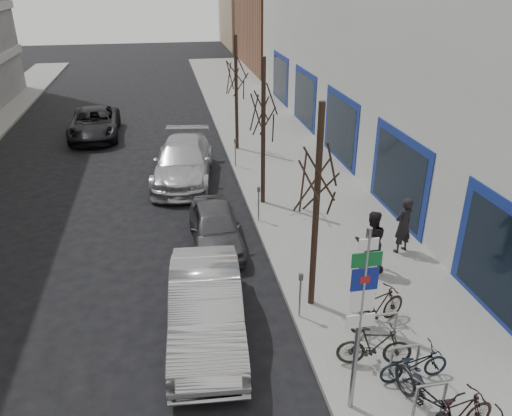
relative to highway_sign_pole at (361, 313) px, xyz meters
name	(u,v)px	position (x,y,z in m)	size (l,w,h in m)	color
sidewalk_east	(311,200)	(2.10, 10.01, -2.38)	(5.00, 70.00, 0.15)	slate
brick_building_far	(310,21)	(10.60, 40.01, 1.54)	(12.00, 14.00, 8.00)	brown
tan_building_far	(279,5)	(11.10, 55.01, 2.04)	(13.00, 12.00, 9.00)	#937A5B
highway_sign_pole	(361,313)	(0.00, 0.00, 0.00)	(0.55, 0.10, 4.20)	gray
bike_rack	(405,357)	(1.40, 0.61, -1.80)	(0.66, 2.26, 0.83)	gray
tree_near	(319,161)	(0.20, 3.51, 1.65)	(1.80, 1.80, 5.50)	black
tree_mid	(263,98)	(0.20, 10.01, 1.65)	(1.80, 1.80, 5.50)	black
tree_far	(236,66)	(0.20, 16.51, 1.65)	(1.80, 1.80, 5.50)	black
meter_front	(300,291)	(-0.25, 3.01, -1.54)	(0.10, 0.08, 1.27)	gray
meter_mid	(259,200)	(-0.25, 8.51, -1.54)	(0.10, 0.08, 1.27)	gray
meter_back	(235,150)	(-0.25, 14.01, -1.54)	(0.10, 0.08, 1.27)	gray
bike_near_left	(428,393)	(1.32, -0.50, -1.71)	(0.60, 1.97, 1.20)	black
bike_near_right	(457,416)	(1.64, -1.04, -1.78)	(0.52, 1.74, 1.05)	black
bike_mid_curb	(415,361)	(1.57, 0.49, -1.83)	(0.47, 1.55, 0.95)	black
bike_mid_inner	(375,346)	(0.91, 1.06, -1.80)	(0.50, 1.68, 1.02)	black
bike_far_inner	(378,307)	(1.52, 2.32, -1.78)	(0.52, 1.75, 1.06)	black
parked_car_front	(206,308)	(-2.60, 2.90, -1.66)	(1.70, 4.86, 1.60)	#AEAFB3
parked_car_mid	(215,227)	(-1.90, 7.31, -1.79)	(1.57, 3.90, 1.33)	#48484D
parked_car_back	(183,161)	(-2.60, 13.18, -1.63)	(2.32, 5.72, 1.66)	#B8B8BD
lane_car	(95,123)	(-6.94, 20.28, -1.72)	(2.46, 5.35, 1.49)	black
pedestrian_near	(403,225)	(3.69, 5.60, -1.40)	(0.66, 0.43, 1.82)	black
pedestrian_far	(371,241)	(2.29, 4.77, -1.35)	(0.70, 0.48, 1.91)	black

